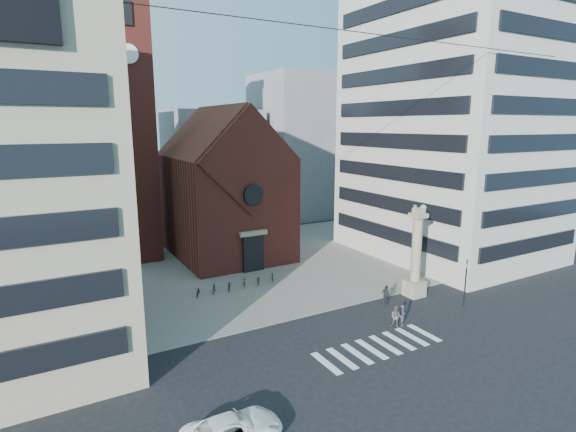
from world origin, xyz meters
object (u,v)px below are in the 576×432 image
at_px(traffic_light, 466,282).
at_px(pedestrian_0, 403,315).
at_px(lion_column, 416,260).
at_px(pedestrian_2, 386,295).
at_px(scooter_0, 198,291).
at_px(pedestrian_1, 396,317).
at_px(white_car, 233,430).

distance_m(traffic_light, pedestrian_0, 7.60).
relative_size(lion_column, pedestrian_0, 4.99).
xyz_separation_m(pedestrian_2, scooter_0, (-13.77, 10.31, -0.46)).
bearing_deg(pedestrian_1, pedestrian_0, 51.30).
distance_m(lion_column, pedestrian_2, 4.61).
xyz_separation_m(lion_column, pedestrian_0, (-5.47, -4.23, -2.59)).
bearing_deg(white_car, scooter_0, -10.40).
height_order(white_car, pedestrian_2, pedestrian_2).
relative_size(pedestrian_1, pedestrian_2, 0.97).
distance_m(traffic_light, pedestrian_2, 6.97).
bearing_deg(white_car, pedestrian_1, -67.26).
height_order(pedestrian_0, pedestrian_2, pedestrian_2).
bearing_deg(scooter_0, pedestrian_1, -26.50).
xyz_separation_m(white_car, scooter_0, (4.83, 19.90, -0.24)).
bearing_deg(pedestrian_1, traffic_light, 50.85).
xyz_separation_m(traffic_light, scooter_0, (-19.59, 13.90, -1.82)).
height_order(traffic_light, pedestrian_1, traffic_light).
distance_m(lion_column, pedestrian_0, 7.38).
bearing_deg(pedestrian_0, pedestrian_1, 145.76).
bearing_deg(white_car, pedestrian_0, -67.96).
bearing_deg(pedestrian_2, pedestrian_0, 159.29).
bearing_deg(traffic_light, lion_column, 116.46).
relative_size(traffic_light, pedestrian_0, 2.48).
xyz_separation_m(pedestrian_1, scooter_0, (-11.40, 14.15, -0.43)).
bearing_deg(pedestrian_0, white_car, 162.33).
relative_size(white_car, scooter_0, 3.20).
relative_size(traffic_light, pedestrian_2, 2.31).
xyz_separation_m(lion_column, white_car, (-22.43, -10.00, -2.75)).
bearing_deg(scooter_0, lion_column, -4.71).
height_order(lion_column, pedestrian_0, lion_column).
bearing_deg(pedestrian_0, traffic_light, -34.73).
bearing_deg(scooter_0, white_car, -79.00).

